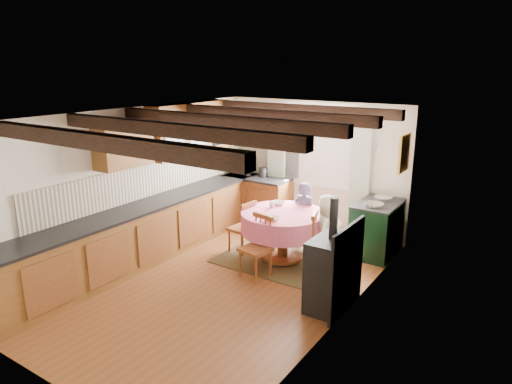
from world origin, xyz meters
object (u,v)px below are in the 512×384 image
Objects in this scene: dining_table at (283,236)px; cast_iron_stove at (332,254)px; chair_left at (242,226)px; chair_right at (325,244)px; child_far at (304,216)px; chair_near at (255,247)px; child_right at (328,233)px; aga_range at (377,228)px; cup at (272,205)px.

cast_iron_stove is (1.26, -0.95, 0.34)m from dining_table.
chair_right reaches higher than chair_left.
child_far is at bearing 127.85° from cast_iron_stove.
dining_table is 1.41× the size of chair_near.
child_right is (-0.53, 1.01, -0.14)m from cast_iron_stove.
cast_iron_stove is at bearing 1.88° from chair_near.
child_right reaches higher than aga_range.
chair_right is at bearing 119.72° from cast_iron_stove.
child_right is (0.74, 0.06, 0.19)m from dining_table.
cup is at bearing 59.63° from child_far.
cast_iron_stove reaches higher than child_right.
child_right is (0.76, 0.82, 0.12)m from chair_near.
cup is (-0.35, -0.46, 0.26)m from child_far.
chair_right is (0.79, 0.67, 0.01)m from chair_near.
child_far reaches higher than chair_near.
chair_near is at bearing -91.58° from dining_table.
chair_left is 1.49m from child_right.
chair_right reaches higher than aga_range.
child_right reaches higher than cup.
cast_iron_stove reaches higher than chair_near.
chair_near is 1.36m from child_far.
aga_range is 1.77m from cup.
child_right is at bearing -3.92° from cup.
child_far is at bearing -156.43° from aga_range.
chair_left is (-0.74, -0.08, 0.04)m from dining_table.
chair_near reaches higher than cup.
chair_near is 1.12m from child_right.
chair_left is 0.64m from cup.
chair_right is 0.80× the size of child_right.
chair_near is at bearing 93.47° from child_far.
aga_range is at bearing -35.65° from chair_right.
cast_iron_stove is (0.49, -0.86, 0.26)m from chair_right.
chair_left and cup have the same top height.
dining_table is at bearing 98.93° from chair_near.
cast_iron_stove is at bearing 72.95° from chair_left.
child_right is (-0.03, 0.15, 0.12)m from chair_right.
cup is (0.45, 0.22, 0.40)m from chair_left.
cup is at bearing 60.72° from chair_right.
child_far is at bearing 52.65° from cup.
cast_iron_stove is at bearing 134.82° from child_far.
child_far is at bearing 136.77° from chair_left.
child_far reaches higher than dining_table.
dining_table is 0.90× the size of cast_iron_stove.
chair_right is 1.22m from aga_range.
chair_near is 1.04m from chair_right.
cup is at bearing 122.26° from chair_left.
aga_range is 2.05m from cast_iron_stove.
cup is (-0.27, 0.89, 0.38)m from chair_near.
chair_right is at bearing -11.82° from cup.
dining_table is 0.76m from child_right.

